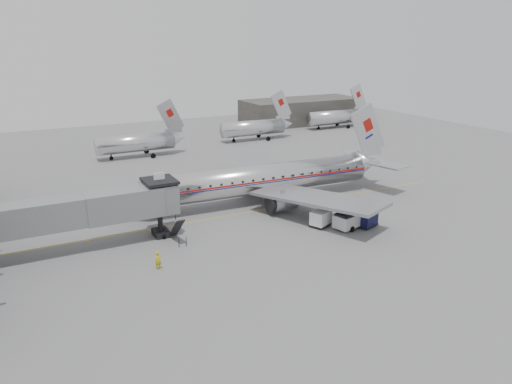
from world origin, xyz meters
TOP-DOWN VIEW (x-y plane):
  - ground at (0.00, 0.00)m, footprint 160.00×160.00m
  - hangar at (45.00, 60.00)m, footprint 30.00×12.00m
  - apron_line at (3.00, 6.00)m, footprint 60.00×0.15m
  - jet_bridge at (-16.66, 3.67)m, footprint 21.00×6.20m
  - distant_aircraft_near at (-1.79, 42.00)m, footprint 16.39×3.20m
  - distant_aircraft_mid at (24.21, 46.00)m, footprint 16.39×3.20m
  - distant_aircraft_far at (48.21, 50.00)m, footprint 16.39×3.20m
  - airliner at (6.77, 8.97)m, footprint 38.78×35.90m
  - service_van at (11.47, -3.96)m, footprint 5.70×3.30m
  - baggage_cart_navy at (12.64, -4.74)m, footprint 2.85×2.48m
  - baggage_cart_white at (8.00, -2.18)m, footprint 2.88×2.59m
  - ramp_worker at (-12.00, -4.35)m, footprint 0.71×0.53m

SIDE VIEW (x-z plane):
  - ground at x=0.00m, z-range 0.00..0.00m
  - apron_line at x=3.00m, z-range 0.00..0.01m
  - ramp_worker at x=-12.00m, z-range 0.00..1.79m
  - baggage_cart_white at x=8.00m, z-range 0.06..1.91m
  - baggage_cart_navy at x=12.64m, z-range 0.06..1.95m
  - service_van at x=11.47m, z-range 0.06..2.59m
  - distant_aircraft_near at x=-1.79m, z-range -2.40..7.86m
  - distant_aircraft_mid at x=24.21m, z-range -2.40..7.86m
  - distant_aircraft_far at x=48.21m, z-range -2.40..7.86m
  - hangar at x=45.00m, z-range 0.00..6.00m
  - airliner at x=6.77m, z-range -3.05..9.21m
  - jet_bridge at x=-16.66m, z-range 0.63..7.73m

